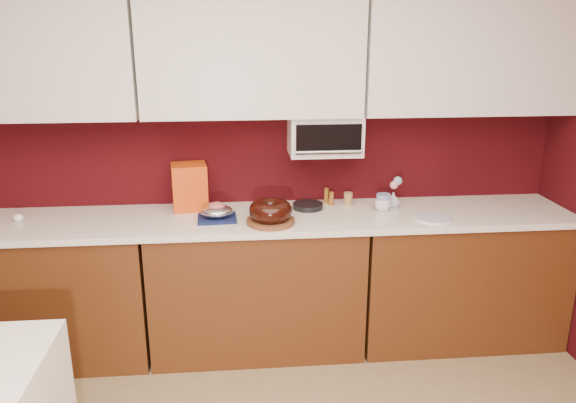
{
  "coord_description": "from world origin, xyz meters",
  "views": [
    {
      "loc": [
        -0.1,
        -1.36,
        2.01
      ],
      "look_at": [
        0.19,
        1.84,
        1.02
      ],
      "focal_mm": 35.0,
      "sensor_mm": 36.0,
      "label": 1
    }
  ],
  "objects_px": {
    "flower_vase": "(393,199)",
    "toaster_oven": "(325,134)",
    "pandoro_box": "(190,187)",
    "bundt_cake": "(270,211)",
    "foil_ham_nest": "(217,211)",
    "blue_jar": "(383,202)",
    "coffee_mug": "(383,204)"
  },
  "relations": [
    {
      "from": "coffee_mug",
      "to": "flower_vase",
      "type": "distance_m",
      "value": 0.12
    },
    {
      "from": "flower_vase",
      "to": "toaster_oven",
      "type": "bearing_deg",
      "value": 172.47
    },
    {
      "from": "bundt_cake",
      "to": "pandoro_box",
      "type": "distance_m",
      "value": 0.6
    },
    {
      "from": "flower_vase",
      "to": "bundt_cake",
      "type": "bearing_deg",
      "value": -162.82
    },
    {
      "from": "pandoro_box",
      "to": "coffee_mug",
      "type": "bearing_deg",
      "value": -15.52
    },
    {
      "from": "foil_ham_nest",
      "to": "flower_vase",
      "type": "height_order",
      "value": "flower_vase"
    },
    {
      "from": "toaster_oven",
      "to": "blue_jar",
      "type": "distance_m",
      "value": 0.57
    },
    {
      "from": "coffee_mug",
      "to": "flower_vase",
      "type": "xyz_separation_m",
      "value": [
        0.09,
        0.08,
        0.01
      ]
    },
    {
      "from": "bundt_cake",
      "to": "coffee_mug",
      "type": "relative_size",
      "value": 2.65
    },
    {
      "from": "toaster_oven",
      "to": "bundt_cake",
      "type": "relative_size",
      "value": 1.75
    },
    {
      "from": "foil_ham_nest",
      "to": "blue_jar",
      "type": "distance_m",
      "value": 1.06
    },
    {
      "from": "bundt_cake",
      "to": "foil_ham_nest",
      "type": "relative_size",
      "value": 1.3
    },
    {
      "from": "pandoro_box",
      "to": "toaster_oven",
      "type": "bearing_deg",
      "value": -9.7
    },
    {
      "from": "pandoro_box",
      "to": "foil_ham_nest",
      "type": "bearing_deg",
      "value": -61.55
    },
    {
      "from": "pandoro_box",
      "to": "bundt_cake",
      "type": "bearing_deg",
      "value": -42.15
    },
    {
      "from": "foil_ham_nest",
      "to": "blue_jar",
      "type": "bearing_deg",
      "value": 5.04
    },
    {
      "from": "pandoro_box",
      "to": "coffee_mug",
      "type": "height_order",
      "value": "pandoro_box"
    },
    {
      "from": "blue_jar",
      "to": "flower_vase",
      "type": "xyz_separation_m",
      "value": [
        0.08,
        0.06,
        0.0
      ]
    },
    {
      "from": "pandoro_box",
      "to": "blue_jar",
      "type": "bearing_deg",
      "value": -14.77
    },
    {
      "from": "bundt_cake",
      "to": "toaster_oven",
      "type": "bearing_deg",
      "value": 40.4
    },
    {
      "from": "bundt_cake",
      "to": "blue_jar",
      "type": "bearing_deg",
      "value": 14.62
    },
    {
      "from": "toaster_oven",
      "to": "foil_ham_nest",
      "type": "height_order",
      "value": "toaster_oven"
    },
    {
      "from": "toaster_oven",
      "to": "flower_vase",
      "type": "relative_size",
      "value": 4.06
    },
    {
      "from": "foil_ham_nest",
      "to": "flower_vase",
      "type": "relative_size",
      "value": 1.79
    },
    {
      "from": "toaster_oven",
      "to": "pandoro_box",
      "type": "bearing_deg",
      "value": 178.34
    },
    {
      "from": "pandoro_box",
      "to": "coffee_mug",
      "type": "relative_size",
      "value": 3.05
    },
    {
      "from": "toaster_oven",
      "to": "pandoro_box",
      "type": "distance_m",
      "value": 0.92
    },
    {
      "from": "coffee_mug",
      "to": "flower_vase",
      "type": "height_order",
      "value": "flower_vase"
    },
    {
      "from": "foil_ham_nest",
      "to": "coffee_mug",
      "type": "relative_size",
      "value": 2.05
    },
    {
      "from": "foil_ham_nest",
      "to": "bundt_cake",
      "type": "bearing_deg",
      "value": -17.06
    },
    {
      "from": "foil_ham_nest",
      "to": "flower_vase",
      "type": "distance_m",
      "value": 1.15
    },
    {
      "from": "foil_ham_nest",
      "to": "blue_jar",
      "type": "xyz_separation_m",
      "value": [
        1.05,
        0.09,
        -0.0
      ]
    }
  ]
}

